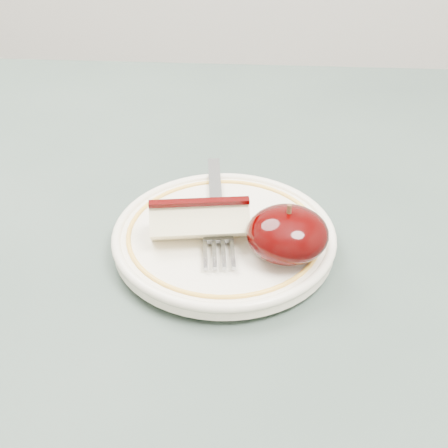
# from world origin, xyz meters

# --- Properties ---
(table) EXTENTS (0.90, 0.90, 0.75)m
(table) POSITION_xyz_m (0.00, 0.00, 0.66)
(table) COLOR brown
(table) RESTS_ON ground
(plate) EXTENTS (0.20, 0.20, 0.02)m
(plate) POSITION_xyz_m (-0.02, -0.00, 0.76)
(plate) COLOR white
(plate) RESTS_ON table
(apple_half) EXTENTS (0.07, 0.07, 0.05)m
(apple_half) POSITION_xyz_m (0.04, -0.03, 0.79)
(apple_half) COLOR black
(apple_half) RESTS_ON plate
(apple_wedge) EXTENTS (0.09, 0.05, 0.04)m
(apple_wedge) POSITION_xyz_m (-0.04, -0.01, 0.79)
(apple_wedge) COLOR #F5E7B4
(apple_wedge) RESTS_ON plate
(fork) EXTENTS (0.04, 0.18, 0.00)m
(fork) POSITION_xyz_m (-0.03, 0.03, 0.77)
(fork) COLOR gray
(fork) RESTS_ON plate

